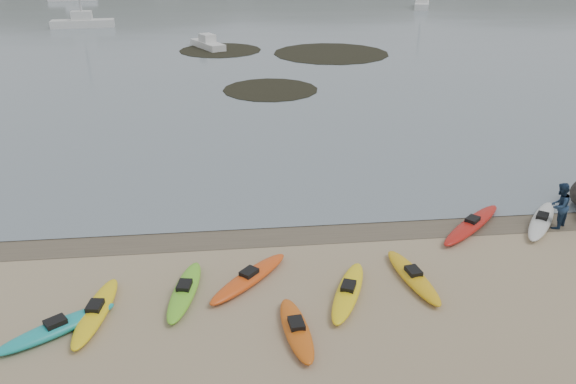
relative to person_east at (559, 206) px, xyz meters
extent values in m
plane|color=tan|center=(-10.15, 1.04, -0.91)|extent=(600.00, 600.00, 0.00)
plane|color=brown|center=(-10.15, 0.74, -0.90)|extent=(60.00, 60.00, 0.00)
ellipsoid|color=silver|center=(-0.43, 0.24, -0.74)|extent=(2.88, 3.40, 0.34)
ellipsoid|color=yellow|center=(-16.29, -3.83, -0.74)|extent=(1.17, 3.49, 0.34)
ellipsoid|color=gold|center=(-6.55, -3.02, -0.74)|extent=(1.27, 3.43, 0.34)
ellipsoid|color=yellow|center=(-8.80, -3.62, -0.74)|extent=(1.99, 3.44, 0.34)
ellipsoid|color=#D45912|center=(-10.60, -5.26, -0.74)|extent=(1.01, 2.99, 0.34)
ellipsoid|color=#72D42A|center=(-13.79, -3.04, -0.74)|extent=(1.28, 3.39, 0.34)
ellipsoid|color=red|center=(-3.21, 0.24, -0.74)|extent=(3.67, 3.44, 0.34)
ellipsoid|color=#E64D14|center=(-11.78, -2.52, -0.74)|extent=(2.95, 3.15, 0.34)
ellipsoid|color=teal|center=(-17.23, -4.47, -0.74)|extent=(3.20, 2.55, 0.34)
imported|color=navy|center=(0.00, 0.00, 0.00)|extent=(1.12, 1.07, 1.82)
cylinder|color=black|center=(-9.13, 22.23, -0.88)|extent=(6.89, 6.89, 0.04)
cylinder|color=black|center=(-2.28, 35.59, -0.88)|extent=(10.94, 10.94, 0.04)
cylinder|color=black|center=(-12.77, 38.27, -0.88)|extent=(7.96, 7.96, 0.04)
cube|color=silver|center=(-29.55, 55.70, -0.39)|extent=(7.54, 2.73, 1.03)
cube|color=silver|center=(-14.01, 39.57, -0.54)|extent=(3.67, 5.40, 0.74)
cube|color=silver|center=(18.52, 71.30, -0.39)|extent=(4.35, 7.63, 1.03)
ellipsoid|color=#384235|center=(-55.15, 196.04, -18.91)|extent=(220.00, 120.00, 80.00)
ellipsoid|color=#384235|center=(24.85, 191.04, -16.21)|extent=(200.00, 110.00, 68.00)
ellipsoid|color=#384235|center=(109.85, 201.04, -18.01)|extent=(230.00, 130.00, 76.00)
camera|label=1|loc=(-12.18, -17.74, 9.17)|focal=35.00mm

